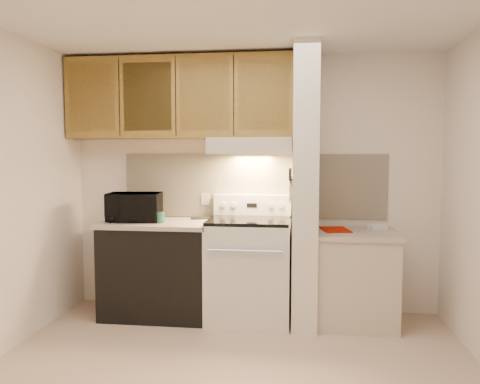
# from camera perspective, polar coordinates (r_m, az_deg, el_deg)

# --- Properties ---
(floor) EXTENTS (3.60, 3.60, 0.00)m
(floor) POSITION_cam_1_polar(r_m,az_deg,el_deg) (3.51, -1.01, -21.51)
(floor) COLOR #CDAE95
(floor) RESTS_ON ground
(ceiling) EXTENTS (3.60, 3.60, 0.00)m
(ceiling) POSITION_cam_1_polar(r_m,az_deg,el_deg) (3.29, -1.08, 21.44)
(ceiling) COLOR white
(ceiling) RESTS_ON wall_back
(wall_back) EXTENTS (3.60, 2.50, 0.02)m
(wall_back) POSITION_cam_1_polar(r_m,az_deg,el_deg) (4.65, 1.59, 0.96)
(wall_back) COLOR white
(wall_back) RESTS_ON floor
(backsplash) EXTENTS (2.60, 0.02, 0.63)m
(backsplash) POSITION_cam_1_polar(r_m,az_deg,el_deg) (4.64, 1.58, 0.76)
(backsplash) COLOR #FBECC9
(backsplash) RESTS_ON wall_back
(range_body) EXTENTS (0.76, 0.65, 0.92)m
(range_body) POSITION_cam_1_polar(r_m,az_deg,el_deg) (4.43, 1.13, -9.57)
(range_body) COLOR silver
(range_body) RESTS_ON floor
(oven_window) EXTENTS (0.50, 0.01, 0.30)m
(oven_window) POSITION_cam_1_polar(r_m,az_deg,el_deg) (4.12, 0.66, -10.10)
(oven_window) COLOR black
(oven_window) RESTS_ON range_body
(oven_handle) EXTENTS (0.65, 0.02, 0.02)m
(oven_handle) POSITION_cam_1_polar(r_m,az_deg,el_deg) (4.03, 0.60, -7.21)
(oven_handle) COLOR silver
(oven_handle) RESTS_ON range_body
(cooktop) EXTENTS (0.74, 0.64, 0.03)m
(cooktop) POSITION_cam_1_polar(r_m,az_deg,el_deg) (4.34, 1.14, -3.48)
(cooktop) COLOR black
(cooktop) RESTS_ON range_body
(range_backguard) EXTENTS (0.76, 0.08, 0.20)m
(range_backguard) POSITION_cam_1_polar(r_m,az_deg,el_deg) (4.61, 1.51, -1.57)
(range_backguard) COLOR silver
(range_backguard) RESTS_ON range_body
(range_display) EXTENTS (0.10, 0.01, 0.04)m
(range_display) POSITION_cam_1_polar(r_m,az_deg,el_deg) (4.57, 1.46, -1.63)
(range_display) COLOR black
(range_display) RESTS_ON range_backguard
(range_knob_left_outer) EXTENTS (0.05, 0.02, 0.05)m
(range_knob_left_outer) POSITION_cam_1_polar(r_m,az_deg,el_deg) (4.60, -2.02, -1.58)
(range_knob_left_outer) COLOR silver
(range_knob_left_outer) RESTS_ON range_backguard
(range_knob_left_inner) EXTENTS (0.05, 0.02, 0.05)m
(range_knob_left_inner) POSITION_cam_1_polar(r_m,az_deg,el_deg) (4.59, -0.78, -1.60)
(range_knob_left_inner) COLOR silver
(range_knob_left_inner) RESTS_ON range_backguard
(range_knob_right_inner) EXTENTS (0.05, 0.02, 0.05)m
(range_knob_right_inner) POSITION_cam_1_polar(r_m,az_deg,el_deg) (4.55, 3.71, -1.66)
(range_knob_right_inner) COLOR silver
(range_knob_right_inner) RESTS_ON range_backguard
(range_knob_right_outer) EXTENTS (0.05, 0.02, 0.05)m
(range_knob_right_outer) POSITION_cam_1_polar(r_m,az_deg,el_deg) (4.55, 4.97, -1.67)
(range_knob_right_outer) COLOR silver
(range_knob_right_outer) RESTS_ON range_backguard
(dishwasher_front) EXTENTS (1.00, 0.63, 0.87)m
(dishwasher_front) POSITION_cam_1_polar(r_m,az_deg,el_deg) (4.62, -9.92, -9.37)
(dishwasher_front) COLOR black
(dishwasher_front) RESTS_ON floor
(left_countertop) EXTENTS (1.04, 0.67, 0.04)m
(left_countertop) POSITION_cam_1_polar(r_m,az_deg,el_deg) (4.53, -10.00, -3.78)
(left_countertop) COLOR #BDAA9A
(left_countertop) RESTS_ON dishwasher_front
(spoon_rest) EXTENTS (0.25, 0.15, 0.02)m
(spoon_rest) POSITION_cam_1_polar(r_m,az_deg,el_deg) (4.62, -4.52, -3.21)
(spoon_rest) COLOR black
(spoon_rest) RESTS_ON left_countertop
(teal_jar) EXTENTS (0.10, 0.10, 0.10)m
(teal_jar) POSITION_cam_1_polar(r_m,az_deg,el_deg) (4.42, -9.78, -3.06)
(teal_jar) COLOR #255D52
(teal_jar) RESTS_ON left_countertop
(outlet) EXTENTS (0.08, 0.01, 0.12)m
(outlet) POSITION_cam_1_polar(r_m,az_deg,el_deg) (4.71, -4.27, -0.84)
(outlet) COLOR beige
(outlet) RESTS_ON backsplash
(microwave) EXTENTS (0.52, 0.39, 0.27)m
(microwave) POSITION_cam_1_polar(r_m,az_deg,el_deg) (4.57, -12.74, -1.80)
(microwave) COLOR black
(microwave) RESTS_ON left_countertop
(partition_pillar) EXTENTS (0.22, 0.70, 2.50)m
(partition_pillar) POSITION_cam_1_polar(r_m,az_deg,el_deg) (4.28, 7.94, 0.60)
(partition_pillar) COLOR silver
(partition_pillar) RESTS_ON floor
(pillar_trim) EXTENTS (0.01, 0.70, 0.04)m
(pillar_trim) POSITION_cam_1_polar(r_m,az_deg,el_deg) (4.28, 6.40, 1.28)
(pillar_trim) COLOR olive
(pillar_trim) RESTS_ON partition_pillar
(knife_strip) EXTENTS (0.02, 0.42, 0.04)m
(knife_strip) POSITION_cam_1_polar(r_m,az_deg,el_deg) (4.23, 6.31, 1.52)
(knife_strip) COLOR black
(knife_strip) RESTS_ON partition_pillar
(knife_blade_a) EXTENTS (0.01, 0.03, 0.16)m
(knife_blade_a) POSITION_cam_1_polar(r_m,az_deg,el_deg) (4.06, 6.09, -0.02)
(knife_blade_a) COLOR silver
(knife_blade_a) RESTS_ON knife_strip
(knife_handle_a) EXTENTS (0.02, 0.02, 0.10)m
(knife_handle_a) POSITION_cam_1_polar(r_m,az_deg,el_deg) (4.08, 6.11, 2.11)
(knife_handle_a) COLOR black
(knife_handle_a) RESTS_ON knife_strip
(knife_blade_b) EXTENTS (0.01, 0.04, 0.18)m
(knife_blade_b) POSITION_cam_1_polar(r_m,az_deg,el_deg) (4.16, 6.11, -0.05)
(knife_blade_b) COLOR silver
(knife_blade_b) RESTS_ON knife_strip
(knife_handle_b) EXTENTS (0.02, 0.02, 0.10)m
(knife_handle_b) POSITION_cam_1_polar(r_m,az_deg,el_deg) (4.15, 6.13, 2.15)
(knife_handle_b) COLOR black
(knife_handle_b) RESTS_ON knife_strip
(knife_blade_c) EXTENTS (0.01, 0.04, 0.20)m
(knife_blade_c) POSITION_cam_1_polar(r_m,az_deg,el_deg) (4.22, 6.13, -0.12)
(knife_blade_c) COLOR silver
(knife_blade_c) RESTS_ON knife_strip
(knife_handle_c) EXTENTS (0.02, 0.02, 0.10)m
(knife_handle_c) POSITION_cam_1_polar(r_m,az_deg,el_deg) (4.21, 6.15, 2.19)
(knife_handle_c) COLOR black
(knife_handle_c) RESTS_ON knife_strip
(knife_blade_d) EXTENTS (0.01, 0.04, 0.16)m
(knife_blade_d) POSITION_cam_1_polar(r_m,az_deg,el_deg) (4.30, 6.15, 0.24)
(knife_blade_d) COLOR silver
(knife_blade_d) RESTS_ON knife_strip
(knife_handle_d) EXTENTS (0.02, 0.02, 0.10)m
(knife_handle_d) POSITION_cam_1_polar(r_m,az_deg,el_deg) (4.29, 6.17, 2.23)
(knife_handle_d) COLOR black
(knife_handle_d) RESTS_ON knife_strip
(knife_blade_e) EXTENTS (0.01, 0.04, 0.18)m
(knife_blade_e) POSITION_cam_1_polar(r_m,az_deg,el_deg) (4.39, 6.17, 0.20)
(knife_blade_e) COLOR silver
(knife_blade_e) RESTS_ON knife_strip
(knife_handle_e) EXTENTS (0.02, 0.02, 0.10)m
(knife_handle_e) POSITION_cam_1_polar(r_m,az_deg,el_deg) (4.39, 6.19, 2.28)
(knife_handle_e) COLOR black
(knife_handle_e) RESTS_ON knife_strip
(oven_mitt) EXTENTS (0.03, 0.10, 0.23)m
(oven_mitt) POSITION_cam_1_polar(r_m,az_deg,el_deg) (4.45, 6.21, 0.49)
(oven_mitt) COLOR gray
(oven_mitt) RESTS_ON partition_pillar
(right_cab_base) EXTENTS (0.70, 0.60, 0.81)m
(right_cab_base) POSITION_cam_1_polar(r_m,az_deg,el_deg) (4.45, 13.85, -10.38)
(right_cab_base) COLOR beige
(right_cab_base) RESTS_ON floor
(right_countertop) EXTENTS (0.74, 0.64, 0.04)m
(right_countertop) POSITION_cam_1_polar(r_m,az_deg,el_deg) (4.36, 13.96, -4.98)
(right_countertop) COLOR #BDAA9A
(right_countertop) RESTS_ON right_cab_base
(red_folder) EXTENTS (0.29, 0.36, 0.01)m
(red_folder) POSITION_cam_1_polar(r_m,az_deg,el_deg) (4.40, 11.54, -4.52)
(red_folder) COLOR #A61200
(red_folder) RESTS_ON right_countertop
(white_box) EXTENTS (0.18, 0.15, 0.04)m
(white_box) POSITION_cam_1_polar(r_m,az_deg,el_deg) (4.56, 16.45, -4.09)
(white_box) COLOR white
(white_box) RESTS_ON right_countertop
(range_hood) EXTENTS (0.78, 0.44, 0.15)m
(range_hood) POSITION_cam_1_polar(r_m,az_deg,el_deg) (4.42, 1.32, 5.63)
(range_hood) COLOR beige
(range_hood) RESTS_ON upper_cabinets
(hood_lip) EXTENTS (0.78, 0.04, 0.06)m
(hood_lip) POSITION_cam_1_polar(r_m,az_deg,el_deg) (4.21, 1.03, 5.07)
(hood_lip) COLOR beige
(hood_lip) RESTS_ON range_hood
(upper_cabinets) EXTENTS (2.18, 0.33, 0.77)m
(upper_cabinets) POSITION_cam_1_polar(r_m,az_deg,el_deg) (4.62, -7.32, 11.27)
(upper_cabinets) COLOR olive
(upper_cabinets) RESTS_ON wall_back
(cab_door_a) EXTENTS (0.46, 0.01, 0.63)m
(cab_door_a) POSITION_cam_1_polar(r_m,az_deg,el_deg) (4.74, -17.61, 10.92)
(cab_door_a) COLOR olive
(cab_door_a) RESTS_ON upper_cabinets
(cab_gap_a) EXTENTS (0.01, 0.01, 0.73)m
(cab_gap_a) POSITION_cam_1_polar(r_m,az_deg,el_deg) (4.64, -14.49, 11.14)
(cab_gap_a) COLOR black
(cab_gap_a) RESTS_ON upper_cabinets
(cab_door_b) EXTENTS (0.46, 0.01, 0.63)m
(cab_door_b) POSITION_cam_1_polar(r_m,az_deg,el_deg) (4.54, -11.23, 11.33)
(cab_door_b) COLOR olive
(cab_door_b) RESTS_ON upper_cabinets
(cab_gap_b) EXTENTS (0.01, 0.01, 0.73)m
(cab_gap_b) POSITION_cam_1_polar(r_m,az_deg,el_deg) (4.47, -7.85, 11.50)
(cab_gap_b) COLOR black
(cab_gap_b) RESTS_ON upper_cabinets
(cab_door_c) EXTENTS (0.46, 0.01, 0.63)m
(cab_door_c) POSITION_cam_1_polar(r_m,az_deg,el_deg) (4.41, -4.34, 11.62)
(cab_door_c) COLOR olive
(cab_door_c) RESTS_ON upper_cabinets
(cab_gap_c) EXTENTS (0.01, 0.01, 0.73)m
(cab_gap_c) POSITION_cam_1_polar(r_m,az_deg,el_deg) (4.36, -0.76, 11.71)
(cab_gap_c) COLOR black
(cab_gap_c) RESTS_ON upper_cabinets
(cab_door_d) EXTENTS (0.46, 0.01, 0.63)m
(cab_door_d) POSITION_cam_1_polar(r_m,az_deg,el_deg) (4.33, 2.89, 11.75)
(cab_door_d) COLOR olive
(cab_door_d) RESTS_ON upper_cabinets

